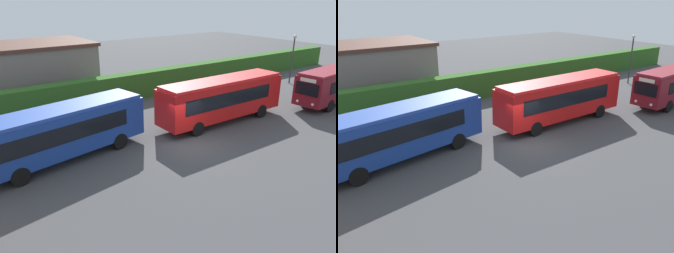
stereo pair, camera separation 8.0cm
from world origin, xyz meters
TOP-DOWN VIEW (x-y plane):
  - ground_plane at (0.00, 0.00)m, footprint 99.67×99.67m
  - bus_blue at (-7.22, 2.55)m, footprint 10.28×4.01m
  - bus_red at (4.41, 1.79)m, footprint 10.46×2.44m
  - person_center at (-5.54, 4.81)m, footprint 0.46×0.51m
  - person_right at (5.37, 6.13)m, footprint 0.52×0.52m
  - hedge_row at (0.00, 10.96)m, footprint 61.83×1.34m
  - depot_building at (-4.19, 16.90)m, footprint 9.24×7.30m
  - lamppost at (18.71, 6.13)m, footprint 0.36×0.36m

SIDE VIEW (x-z plane):
  - ground_plane at x=0.00m, z-range 0.00..0.00m
  - person_center at x=-5.54m, z-range 0.04..1.69m
  - person_right at x=5.37m, z-range 0.05..1.89m
  - hedge_row at x=0.00m, z-range 0.00..2.31m
  - bus_blue at x=-7.22m, z-range 0.24..3.34m
  - bus_red at x=4.41m, z-range 0.24..3.49m
  - depot_building at x=-4.19m, z-range 0.01..4.90m
  - lamppost at x=18.71m, z-range 0.67..5.71m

